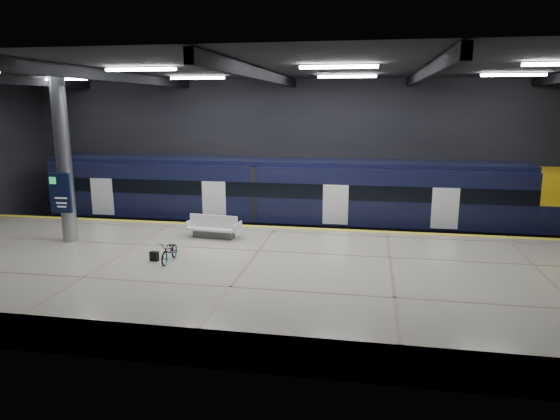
# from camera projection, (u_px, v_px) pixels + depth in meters

# --- Properties ---
(ground) EXTENTS (30.00, 30.00, 0.00)m
(ground) POSITION_uv_depth(u_px,v_px,m) (264.00, 269.00, 20.58)
(ground) COLOR black
(ground) RESTS_ON ground
(room_shell) EXTENTS (30.10, 16.10, 8.05)m
(room_shell) POSITION_uv_depth(u_px,v_px,m) (263.00, 129.00, 19.39)
(room_shell) COLOR black
(room_shell) RESTS_ON ground
(platform) EXTENTS (30.00, 11.00, 1.10)m
(platform) POSITION_uv_depth(u_px,v_px,m) (250.00, 277.00, 18.06)
(platform) COLOR #B5AF99
(platform) RESTS_ON ground
(safety_strip) EXTENTS (30.00, 0.40, 0.01)m
(safety_strip) POSITION_uv_depth(u_px,v_px,m) (276.00, 227.00, 23.00)
(safety_strip) COLOR yellow
(safety_strip) RESTS_ON platform
(rails) EXTENTS (30.00, 1.52, 0.16)m
(rails) POSITION_uv_depth(u_px,v_px,m) (286.00, 234.00, 25.86)
(rails) COLOR gray
(rails) RESTS_ON ground
(train) EXTENTS (29.40, 2.84, 3.79)m
(train) POSITION_uv_depth(u_px,v_px,m) (314.00, 197.00, 25.20)
(train) COLOR black
(train) RESTS_ON ground
(bench) EXTENTS (2.31, 1.15, 0.98)m
(bench) POSITION_uv_depth(u_px,v_px,m) (214.00, 230.00, 21.20)
(bench) COLOR #595B60
(bench) RESTS_ON platform
(bicycle) EXTENTS (0.59, 1.53, 0.79)m
(bicycle) POSITION_uv_depth(u_px,v_px,m) (170.00, 251.00, 17.92)
(bicycle) COLOR #99999E
(bicycle) RESTS_ON platform
(pannier_bag) EXTENTS (0.33, 0.23, 0.35)m
(pannier_bag) POSITION_uv_depth(u_px,v_px,m) (154.00, 256.00, 18.07)
(pannier_bag) COLOR black
(pannier_bag) RESTS_ON platform
(info_column) EXTENTS (0.90, 0.78, 6.90)m
(info_column) POSITION_uv_depth(u_px,v_px,m) (63.00, 160.00, 20.03)
(info_column) COLOR #9EA0A5
(info_column) RESTS_ON platform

